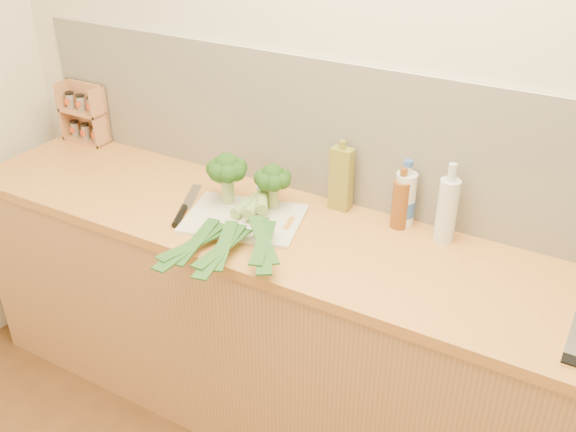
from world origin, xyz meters
name	(u,v)px	position (x,y,z in m)	size (l,w,h in m)	color
room_shell	(387,145)	(0.00, 1.49, 1.17)	(3.50, 3.50, 3.50)	beige
counter	(343,348)	(0.00, 1.20, 0.45)	(3.20, 0.62, 0.90)	tan
chopping_board	(244,219)	(-0.41, 1.18, 0.91)	(0.42, 0.31, 0.01)	silver
broccoli_left	(227,169)	(-0.52, 1.24, 1.05)	(0.15, 0.15, 0.20)	#92A862
broccoli_right	(273,179)	(-0.35, 1.29, 1.03)	(0.14, 0.14, 0.18)	#92A862
leek_front	(236,213)	(-0.43, 1.15, 0.94)	(0.10, 0.71, 0.04)	white
leek_mid	(248,215)	(-0.37, 1.14, 0.95)	(0.20, 0.68, 0.04)	white
leek_back	(262,214)	(-0.31, 1.14, 0.97)	(0.37, 0.54, 0.04)	white
chefs_knife	(183,211)	(-0.64, 1.10, 0.91)	(0.17, 0.33, 0.03)	silver
spice_rack	(85,116)	(-1.45, 1.44, 1.02)	(0.23, 0.09, 0.27)	tan
oil_tin	(341,179)	(-0.14, 1.43, 1.02)	(0.08, 0.05, 0.27)	olive
glass_bottle	(447,209)	(0.27, 1.41, 1.02)	(0.07, 0.07, 0.29)	silver
amber_bottle	(401,203)	(0.10, 1.42, 1.00)	(0.06, 0.06, 0.23)	brown
water_bottle	(405,201)	(0.11, 1.44, 1.00)	(0.08, 0.08, 0.23)	silver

